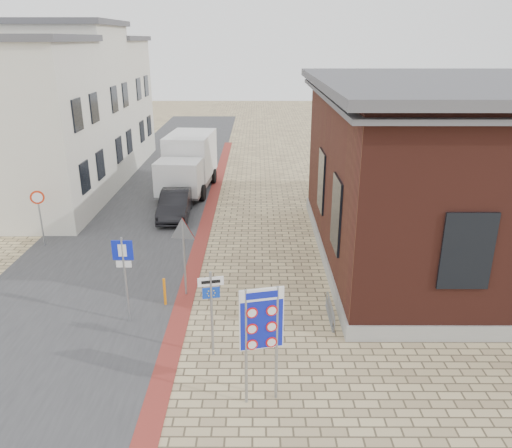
# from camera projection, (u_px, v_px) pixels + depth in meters

# --- Properties ---
(ground) EXTENTS (120.00, 120.00, 0.00)m
(ground) POSITION_uv_depth(u_px,v_px,m) (242.00, 361.00, 13.35)
(ground) COLOR tan
(ground) RESTS_ON ground
(road_strip) EXTENTS (7.00, 60.00, 0.02)m
(road_strip) POSITION_uv_depth(u_px,v_px,m) (150.00, 196.00, 27.42)
(road_strip) COLOR #38383A
(road_strip) RESTS_ON ground
(curb_strip) EXTENTS (0.60, 40.00, 0.02)m
(curb_strip) POSITION_uv_depth(u_px,v_px,m) (205.00, 228.00, 22.73)
(curb_strip) COLOR maroon
(curb_strip) RESTS_ON ground
(brick_building) EXTENTS (13.00, 13.00, 6.80)m
(brick_building) POSITION_uv_depth(u_px,v_px,m) (486.00, 170.00, 18.67)
(brick_building) COLOR gray
(brick_building) RESTS_ON ground
(townhouse_near) EXTENTS (7.40, 6.40, 8.30)m
(townhouse_near) POSITION_uv_depth(u_px,v_px,m) (13.00, 129.00, 23.18)
(townhouse_near) COLOR silver
(townhouse_near) RESTS_ON ground
(townhouse_mid) EXTENTS (7.40, 6.40, 9.10)m
(townhouse_mid) POSITION_uv_depth(u_px,v_px,m) (59.00, 105.00, 28.66)
(townhouse_mid) COLOR silver
(townhouse_mid) RESTS_ON ground
(townhouse_far) EXTENTS (7.40, 6.40, 8.30)m
(townhouse_far) POSITION_uv_depth(u_px,v_px,m) (93.00, 100.00, 34.42)
(townhouse_far) COLOR silver
(townhouse_far) RESTS_ON ground
(bike_rack) EXTENTS (0.08, 1.80, 0.60)m
(bike_rack) POSITION_uv_depth(u_px,v_px,m) (330.00, 311.00, 15.32)
(bike_rack) COLOR slate
(bike_rack) RESTS_ON ground
(sedan) EXTENTS (1.50, 3.95, 1.29)m
(sedan) POSITION_uv_depth(u_px,v_px,m) (175.00, 204.00, 24.00)
(sedan) COLOR black
(sedan) RESTS_ON ground
(box_truck) EXTENTS (2.90, 6.08, 3.09)m
(box_truck) POSITION_uv_depth(u_px,v_px,m) (188.00, 163.00, 27.97)
(box_truck) COLOR slate
(box_truck) RESTS_ON ground
(border_sign) EXTENTS (1.01, 0.27, 2.99)m
(border_sign) POSITION_uv_depth(u_px,v_px,m) (262.00, 321.00, 11.20)
(border_sign) COLOR gray
(border_sign) RESTS_ON ground
(essen_sign) EXTENTS (0.67, 0.18, 2.51)m
(essen_sign) POSITION_uv_depth(u_px,v_px,m) (211.00, 301.00, 13.06)
(essen_sign) COLOR gray
(essen_sign) RESTS_ON ground
(parking_sign) EXTENTS (0.61, 0.07, 2.77)m
(parking_sign) POSITION_uv_depth(u_px,v_px,m) (124.00, 265.00, 14.57)
(parking_sign) COLOR gray
(parking_sign) RESTS_ON ground
(yield_sign) EXTENTS (0.95, 0.21, 2.70)m
(yield_sign) POSITION_uv_depth(u_px,v_px,m) (183.00, 238.00, 16.13)
(yield_sign) COLOR gray
(yield_sign) RESTS_ON ground
(speed_sign) EXTENTS (0.54, 0.22, 2.39)m
(speed_sign) POSITION_uv_depth(u_px,v_px,m) (39.00, 209.00, 20.32)
(speed_sign) COLOR gray
(speed_sign) RESTS_ON ground
(bollard) EXTENTS (0.10, 0.10, 0.94)m
(bollard) POSITION_uv_depth(u_px,v_px,m) (165.00, 292.00, 16.03)
(bollard) COLOR orange
(bollard) RESTS_ON ground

